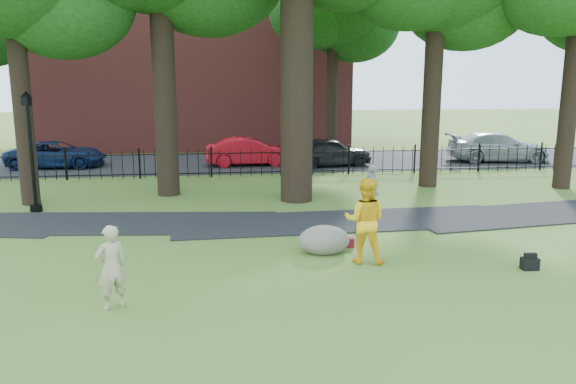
{
  "coord_description": "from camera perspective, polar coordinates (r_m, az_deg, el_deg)",
  "views": [
    {
      "loc": [
        -2.56,
        -11.94,
        4.23
      ],
      "look_at": [
        -0.89,
        2.0,
        1.34
      ],
      "focal_mm": 35.0,
      "sensor_mm": 36.0,
      "label": 1
    }
  ],
  "objects": [
    {
      "name": "brick_building",
      "position": [
        36.02,
        -9.4,
        14.31
      ],
      "size": [
        18.0,
        8.0,
        12.0
      ],
      "primitive_type": "cube",
      "color": "maroon",
      "rests_on": "ground"
    },
    {
      "name": "navy_van",
      "position": [
        28.74,
        -22.45,
        3.55
      ],
      "size": [
        4.51,
        2.12,
        1.25
      ],
      "primitive_type": "imported",
      "rotation": [
        0.0,
        0.0,
        1.56
      ],
      "color": "#0D2045",
      "rests_on": "ground"
    },
    {
      "name": "backpack",
      "position": [
        13.72,
        23.35,
        -6.7
      ],
      "size": [
        0.38,
        0.25,
        0.27
      ],
      "primitive_type": "cube",
      "rotation": [
        0.0,
        0.0,
        -0.06
      ],
      "color": "black",
      "rests_on": "ground"
    },
    {
      "name": "lamppost",
      "position": [
        19.35,
        -24.63,
        3.56
      ],
      "size": [
        0.38,
        0.38,
        3.8
      ],
      "rotation": [
        0.0,
        0.0,
        -0.33
      ],
      "color": "black",
      "rests_on": "ground"
    },
    {
      "name": "boulder",
      "position": [
        13.77,
        3.68,
        -4.68
      ],
      "size": [
        1.5,
        1.31,
        0.73
      ],
      "primitive_type": "ellipsoid",
      "rotation": [
        0.0,
        0.0,
        0.34
      ],
      "color": "#5D584E",
      "rests_on": "ground"
    },
    {
      "name": "ground",
      "position": [
        12.93,
        5.03,
        -7.51
      ],
      "size": [
        120.0,
        120.0,
        0.0
      ],
      "primitive_type": "plane",
      "color": "#436623",
      "rests_on": "ground"
    },
    {
      "name": "red_bag",
      "position": [
        14.3,
        5.98,
        -5.12
      ],
      "size": [
        0.36,
        0.24,
        0.24
      ],
      "primitive_type": "cube",
      "rotation": [
        0.0,
        0.0,
        -0.05
      ],
      "color": "maroon",
      "rests_on": "ground"
    },
    {
      "name": "grey_car",
      "position": [
        27.05,
        4.16,
        4.1
      ],
      "size": [
        4.28,
        2.23,
        1.39
      ],
      "primitive_type": "imported",
      "rotation": [
        0.0,
        0.0,
        1.72
      ],
      "color": "black",
      "rests_on": "ground"
    },
    {
      "name": "silver_car",
      "position": [
        30.42,
        20.56,
        4.29
      ],
      "size": [
        5.21,
        2.56,
        1.46
      ],
      "primitive_type": "imported",
      "rotation": [
        0.0,
        0.0,
        1.47
      ],
      "color": "#9EA2A7",
      "rests_on": "ground"
    },
    {
      "name": "street",
      "position": [
        28.38,
        -1.57,
        3.06
      ],
      "size": [
        80.0,
        7.0,
        0.02
      ],
      "primitive_type": "cube",
      "color": "black",
      "rests_on": "ground"
    },
    {
      "name": "woman",
      "position": [
        10.89,
        -17.52,
        -7.3
      ],
      "size": [
        0.7,
        0.64,
        1.59
      ],
      "primitive_type": "imported",
      "rotation": [
        0.0,
        0.0,
        3.72
      ],
      "color": "tan",
      "rests_on": "ground"
    },
    {
      "name": "pedestrian",
      "position": [
        17.26,
        8.49,
        0.08
      ],
      "size": [
        0.5,
        0.99,
        1.62
      ],
      "primitive_type": "imported",
      "rotation": [
        0.0,
        0.0,
        1.69
      ],
      "color": "#ABABAF",
      "rests_on": "ground"
    },
    {
      "name": "footpath",
      "position": [
        16.78,
        5.66,
        -3.02
      ],
      "size": [
        36.07,
        3.85,
        0.03
      ],
      "primitive_type": "cube",
      "rotation": [
        0.0,
        0.0,
        0.03
      ],
      "color": "black",
      "rests_on": "ground"
    },
    {
      "name": "red_sedan",
      "position": [
        27.22,
        -3.99,
        4.12
      ],
      "size": [
        4.22,
        1.66,
        1.37
      ],
      "primitive_type": "imported",
      "rotation": [
        0.0,
        0.0,
        1.62
      ],
      "color": "red",
      "rests_on": "ground"
    },
    {
      "name": "man",
      "position": [
        13.0,
        7.83,
        -2.88
      ],
      "size": [
        1.16,
        1.03,
        1.99
      ],
      "primitive_type": "imported",
      "rotation": [
        0.0,
        0.0,
        2.81
      ],
      "color": "yellow",
      "rests_on": "ground"
    },
    {
      "name": "iron_fence",
      "position": [
        24.35,
        -0.71,
        3.07
      ],
      "size": [
        44.0,
        0.04,
        1.2
      ],
      "color": "black",
      "rests_on": "ground"
    }
  ]
}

